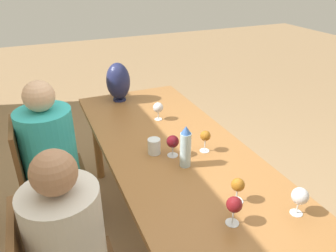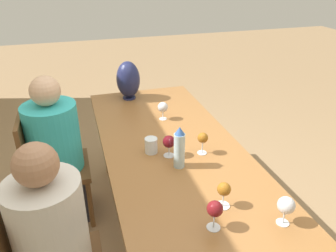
{
  "view_description": "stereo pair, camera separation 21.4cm",
  "coord_description": "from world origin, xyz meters",
  "px_view_note": "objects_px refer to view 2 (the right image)",
  "views": [
    {
      "loc": [
        -1.57,
        0.75,
        1.85
      ],
      "look_at": [
        0.19,
        0.0,
        0.87
      ],
      "focal_mm": 35.0,
      "sensor_mm": 36.0,
      "label": 1
    },
    {
      "loc": [
        -1.64,
        0.55,
        1.85
      ],
      "look_at": [
        0.19,
        0.0,
        0.87
      ],
      "focal_mm": 35.0,
      "sensor_mm": 36.0,
      "label": 2
    }
  ],
  "objects_px": {
    "water_bottle": "(179,148)",
    "wine_glass_0": "(224,190)",
    "person_far": "(58,148)",
    "vase": "(128,80)",
    "wine_glass_1": "(163,107)",
    "wine_glass_4": "(169,142)",
    "wine_glass_3": "(215,209)",
    "chair_far": "(49,165)",
    "wine_glass_2": "(286,206)",
    "water_tumbler": "(151,145)",
    "person_near": "(57,245)",
    "wine_glass_5": "(203,138)"
  },
  "relations": [
    {
      "from": "water_bottle",
      "to": "vase",
      "type": "xyz_separation_m",
      "value": [
        1.11,
        0.09,
        0.04
      ]
    },
    {
      "from": "wine_glass_5",
      "to": "wine_glass_4",
      "type": "bearing_deg",
      "value": 81.78
    },
    {
      "from": "water_bottle",
      "to": "wine_glass_5",
      "type": "distance_m",
      "value": 0.21
    },
    {
      "from": "water_bottle",
      "to": "wine_glass_3",
      "type": "bearing_deg",
      "value": 179.32
    },
    {
      "from": "water_bottle",
      "to": "wine_glass_3",
      "type": "distance_m",
      "value": 0.51
    },
    {
      "from": "wine_glass_3",
      "to": "water_bottle",
      "type": "bearing_deg",
      "value": -0.68
    },
    {
      "from": "wine_glass_3",
      "to": "wine_glass_5",
      "type": "height_order",
      "value": "wine_glass_3"
    },
    {
      "from": "water_bottle",
      "to": "water_tumbler",
      "type": "xyz_separation_m",
      "value": [
        0.2,
        0.12,
        -0.08
      ]
    },
    {
      "from": "water_bottle",
      "to": "person_far",
      "type": "xyz_separation_m",
      "value": [
        0.68,
        0.7,
        -0.28
      ]
    },
    {
      "from": "wine_glass_1",
      "to": "person_near",
      "type": "bearing_deg",
      "value": 139.16
    },
    {
      "from": "wine_glass_1",
      "to": "wine_glass_2",
      "type": "bearing_deg",
      "value": -169.34
    },
    {
      "from": "wine_glass_2",
      "to": "person_far",
      "type": "bearing_deg",
      "value": 38.85
    },
    {
      "from": "chair_far",
      "to": "wine_glass_5",
      "type": "bearing_deg",
      "value": -121.09
    },
    {
      "from": "wine_glass_2",
      "to": "wine_glass_3",
      "type": "height_order",
      "value": "wine_glass_3"
    },
    {
      "from": "wine_glass_3",
      "to": "wine_glass_4",
      "type": "relative_size",
      "value": 1.06
    },
    {
      "from": "water_bottle",
      "to": "wine_glass_1",
      "type": "distance_m",
      "value": 0.64
    },
    {
      "from": "wine_glass_1",
      "to": "wine_glass_5",
      "type": "height_order",
      "value": "wine_glass_5"
    },
    {
      "from": "water_bottle",
      "to": "wine_glass_1",
      "type": "bearing_deg",
      "value": -7.38
    },
    {
      "from": "person_near",
      "to": "wine_glass_4",
      "type": "bearing_deg",
      "value": -59.47
    },
    {
      "from": "wine_glass_5",
      "to": "chair_far",
      "type": "height_order",
      "value": "wine_glass_5"
    },
    {
      "from": "chair_far",
      "to": "person_far",
      "type": "distance_m",
      "value": 0.16
    },
    {
      "from": "wine_glass_1",
      "to": "wine_glass_3",
      "type": "height_order",
      "value": "wine_glass_3"
    },
    {
      "from": "wine_glass_0",
      "to": "chair_far",
      "type": "bearing_deg",
      "value": 39.51
    },
    {
      "from": "wine_glass_3",
      "to": "person_far",
      "type": "relative_size",
      "value": 0.12
    },
    {
      "from": "water_tumbler",
      "to": "person_near",
      "type": "distance_m",
      "value": 0.77
    },
    {
      "from": "person_near",
      "to": "chair_far",
      "type": "bearing_deg",
      "value": 4.94
    },
    {
      "from": "vase",
      "to": "wine_glass_2",
      "type": "bearing_deg",
      "value": -166.83
    },
    {
      "from": "wine_glass_2",
      "to": "wine_glass_3",
      "type": "distance_m",
      "value": 0.32
    },
    {
      "from": "wine_glass_1",
      "to": "wine_glass_4",
      "type": "distance_m",
      "value": 0.52
    },
    {
      "from": "water_bottle",
      "to": "wine_glass_0",
      "type": "bearing_deg",
      "value": -166.11
    },
    {
      "from": "vase",
      "to": "wine_glass_5",
      "type": "xyz_separation_m",
      "value": [
        -1.02,
        -0.27,
        -0.06
      ]
    },
    {
      "from": "wine_glass_2",
      "to": "wine_glass_4",
      "type": "xyz_separation_m",
      "value": [
        0.7,
        0.33,
        -0.01
      ]
    },
    {
      "from": "wine_glass_2",
      "to": "water_bottle",
      "type": "bearing_deg",
      "value": 28.39
    },
    {
      "from": "wine_glass_2",
      "to": "wine_glass_4",
      "type": "relative_size",
      "value": 1.05
    },
    {
      "from": "wine_glass_4",
      "to": "person_far",
      "type": "height_order",
      "value": "person_far"
    },
    {
      "from": "water_bottle",
      "to": "wine_glass_2",
      "type": "relative_size",
      "value": 1.79
    },
    {
      "from": "wine_glass_0",
      "to": "wine_glass_1",
      "type": "height_order",
      "value": "same"
    },
    {
      "from": "wine_glass_3",
      "to": "wine_glass_2",
      "type": "bearing_deg",
      "value": -101.43
    },
    {
      "from": "water_tumbler",
      "to": "vase",
      "type": "distance_m",
      "value": 0.92
    },
    {
      "from": "water_bottle",
      "to": "water_tumbler",
      "type": "height_order",
      "value": "water_bottle"
    },
    {
      "from": "wine_glass_4",
      "to": "wine_glass_5",
      "type": "relative_size",
      "value": 0.97
    },
    {
      "from": "wine_glass_2",
      "to": "wine_glass_3",
      "type": "xyz_separation_m",
      "value": [
        0.06,
        0.32,
        0.0
      ]
    },
    {
      "from": "water_tumbler",
      "to": "wine_glass_4",
      "type": "bearing_deg",
      "value": -126.96
    },
    {
      "from": "water_tumbler",
      "to": "wine_glass_0",
      "type": "distance_m",
      "value": 0.62
    },
    {
      "from": "wine_glass_0",
      "to": "wine_glass_3",
      "type": "height_order",
      "value": "wine_glass_3"
    },
    {
      "from": "vase",
      "to": "wine_glass_0",
      "type": "height_order",
      "value": "vase"
    },
    {
      "from": "chair_far",
      "to": "water_bottle",
      "type": "bearing_deg",
      "value": -130.95
    },
    {
      "from": "person_far",
      "to": "vase",
      "type": "bearing_deg",
      "value": -54.83
    },
    {
      "from": "water_tumbler",
      "to": "wine_glass_0",
      "type": "relative_size",
      "value": 0.72
    },
    {
      "from": "wine_glass_2",
      "to": "person_far",
      "type": "height_order",
      "value": "person_far"
    }
  ]
}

